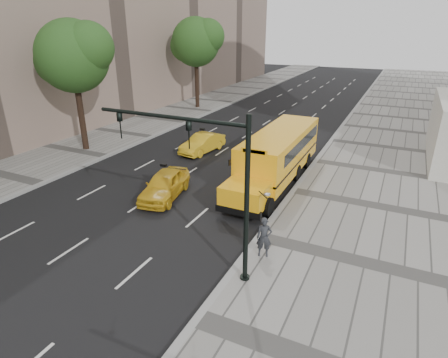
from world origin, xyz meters
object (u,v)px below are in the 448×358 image
at_px(taxi_far, 202,143).
at_px(taxi_near, 165,185).
at_px(pedestrian, 264,237).
at_px(traffic_signal, 210,175).
at_px(school_bus, 279,152).
at_px(tree_c, 197,42).
at_px(tree_b, 74,56).

bearing_deg(taxi_far, taxi_near, -68.47).
height_order(taxi_far, pedestrian, pedestrian).
bearing_deg(traffic_signal, school_bus, 93.87).
bearing_deg(tree_c, pedestrian, -55.54).
height_order(tree_c, taxi_far, tree_c).
distance_m(tree_b, school_bus, 15.80).
bearing_deg(tree_c, traffic_signal, -59.67).
distance_m(tree_c, taxi_far, 17.29).
relative_size(tree_c, taxi_far, 2.35).
xyz_separation_m(school_bus, taxi_far, (-6.77, 2.64, -1.08)).
xyz_separation_m(taxi_far, traffic_signal, (7.46, -12.86, 3.41)).
height_order(taxi_near, traffic_signal, traffic_signal).
height_order(school_bus, taxi_near, school_bus).
bearing_deg(tree_c, taxi_near, -65.07).
bearing_deg(taxi_far, traffic_signal, -52.20).
height_order(tree_b, taxi_near, tree_b).
bearing_deg(taxi_near, tree_b, 145.53).
relative_size(tree_c, pedestrian, 5.70).
xyz_separation_m(tree_b, traffic_signal, (15.60, -9.32, -2.85)).
xyz_separation_m(taxi_near, traffic_signal, (5.51, -4.97, 3.36)).
height_order(tree_c, pedestrian, tree_c).
bearing_deg(tree_b, traffic_signal, -30.87).
bearing_deg(school_bus, tree_c, 132.20).
bearing_deg(school_bus, tree_b, -176.55).
xyz_separation_m(tree_b, taxi_far, (8.14, 3.54, -6.25)).
bearing_deg(tree_c, taxi_far, -59.46).
bearing_deg(taxi_near, taxi_far, 92.71).
relative_size(tree_c, taxi_near, 2.26).
xyz_separation_m(taxi_far, pedestrian, (8.97, -11.14, 0.32)).
bearing_deg(taxi_near, school_bus, 36.34).
relative_size(tree_c, traffic_signal, 1.53).
xyz_separation_m(taxi_near, pedestrian, (7.03, -3.24, 0.27)).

